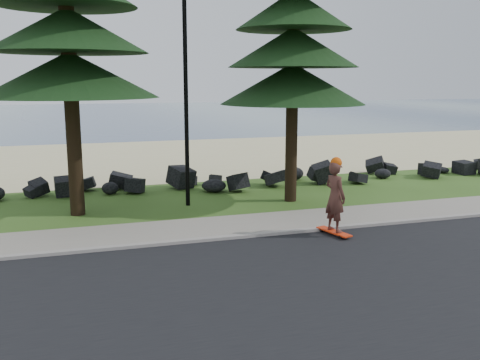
# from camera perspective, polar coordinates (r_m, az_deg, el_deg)

# --- Properties ---
(ground) EXTENTS (160.00, 160.00, 0.00)m
(ground) POSITION_cam_1_polar(r_m,az_deg,el_deg) (14.80, -3.01, -5.44)
(ground) COLOR #33551A
(ground) RESTS_ON ground
(road) EXTENTS (160.00, 7.00, 0.02)m
(road) POSITION_cam_1_polar(r_m,az_deg,el_deg) (10.73, 3.11, -11.80)
(road) COLOR black
(road) RESTS_ON ground
(kerb) EXTENTS (160.00, 0.20, 0.10)m
(kerb) POSITION_cam_1_polar(r_m,az_deg,el_deg) (13.95, -2.08, -6.24)
(kerb) COLOR gray
(kerb) RESTS_ON ground
(sidewalk) EXTENTS (160.00, 2.00, 0.08)m
(sidewalk) POSITION_cam_1_polar(r_m,az_deg,el_deg) (14.97, -3.20, -5.09)
(sidewalk) COLOR gray
(sidewalk) RESTS_ON ground
(beach_sand) EXTENTS (160.00, 15.00, 0.01)m
(beach_sand) POSITION_cam_1_polar(r_m,az_deg,el_deg) (28.79, -10.21, 2.35)
(beach_sand) COLOR beige
(beach_sand) RESTS_ON ground
(ocean) EXTENTS (160.00, 58.00, 0.01)m
(ocean) POSITION_cam_1_polar(r_m,az_deg,el_deg) (65.00, -14.34, 6.78)
(ocean) COLOR #3F5879
(ocean) RESTS_ON ground
(seawall_boulders) EXTENTS (60.00, 2.40, 1.10)m
(seawall_boulders) POSITION_cam_1_polar(r_m,az_deg,el_deg) (20.12, -6.98, -1.16)
(seawall_boulders) COLOR black
(seawall_boulders) RESTS_ON ground
(lamp_post) EXTENTS (0.25, 0.14, 8.14)m
(lamp_post) POSITION_cam_1_polar(r_m,az_deg,el_deg) (17.33, -5.82, 10.73)
(lamp_post) COLOR black
(lamp_post) RESTS_ON ground
(skateboarder) EXTENTS (0.61, 1.16, 2.10)m
(skateboarder) POSITION_cam_1_polar(r_m,az_deg,el_deg) (14.31, 10.11, -1.80)
(skateboarder) COLOR red
(skateboarder) RESTS_ON ground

